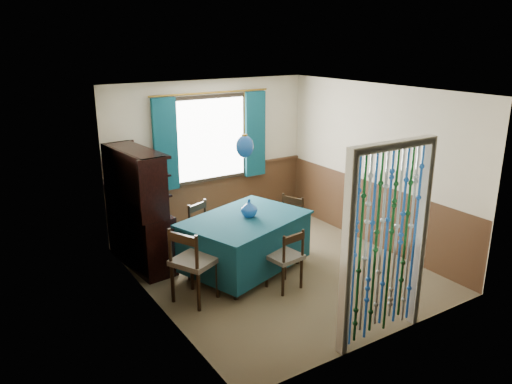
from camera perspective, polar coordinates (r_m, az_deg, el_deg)
floor at (r=7.15m, az=2.50°, el=-8.81°), size 4.00×4.00×0.00m
ceiling at (r=6.45m, az=2.80°, el=11.53°), size 4.00×4.00×0.00m
wall_back at (r=8.36m, az=-5.27°, el=4.12°), size 3.60×0.00×3.60m
wall_front at (r=5.28m, az=15.23°, el=-4.42°), size 3.60×0.00×3.60m
wall_left at (r=5.90m, az=-11.85°, el=-1.86°), size 0.00×4.00×4.00m
wall_right at (r=7.84m, az=13.50°, el=2.82°), size 0.00×4.00×4.00m
wainscot_back at (r=8.55m, az=-5.08°, el=-0.80°), size 3.60×0.00×3.60m
wainscot_front at (r=5.60m, az=14.50°, el=-11.52°), size 3.60×0.00×3.60m
wainscot_left at (r=6.18m, az=-11.28°, el=-8.41°), size 0.00×4.00×4.00m
wainscot_right at (r=8.04m, az=13.05°, el=-2.37°), size 0.00×4.00×4.00m
window at (r=8.25m, az=-5.16°, el=6.08°), size 1.32×0.12×1.42m
doorway at (r=5.39m, az=14.59°, el=-6.20°), size 1.16×0.12×2.18m
dining_table at (r=6.91m, az=-1.23°, el=-5.59°), size 1.94×1.61×0.80m
chair_near at (r=6.47m, az=3.43°, el=-7.48°), size 0.45×0.44×0.82m
chair_far at (r=7.35m, az=-5.84°, el=-4.30°), size 0.54×0.53×0.85m
chair_left at (r=6.19m, az=-7.24°, el=-8.01°), size 0.63×0.64×0.98m
chair_right at (r=7.56m, az=3.58°, el=-3.57°), size 0.53×0.54×0.86m
sideboard at (r=7.26m, az=-13.14°, el=-3.78°), size 0.58×1.34×1.70m
pendant_lamp at (r=6.51m, az=-1.31°, el=5.26°), size 0.24×0.24×0.86m
vase_table at (r=6.79m, az=-0.80°, el=-1.94°), size 0.27×0.27×0.22m
bowl_shelf at (r=6.86m, az=-12.29°, el=0.30°), size 0.27×0.27×0.05m
vase_sideboard at (r=7.42m, az=-13.65°, el=-0.43°), size 0.23×0.23×0.20m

